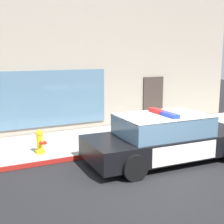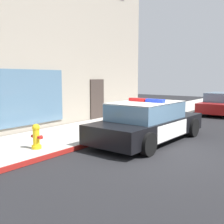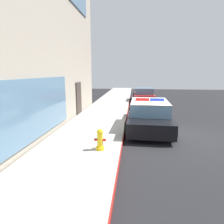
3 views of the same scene
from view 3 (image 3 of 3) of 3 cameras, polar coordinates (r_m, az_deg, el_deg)
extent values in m
plane|color=black|center=(8.67, 20.39, -7.20)|extent=(48.00, 48.00, 0.00)
cube|color=#B2ADA3|center=(8.60, -6.61, -6.15)|extent=(48.00, 2.99, 0.15)
cube|color=maroon|center=(8.40, 3.54, -6.54)|extent=(28.80, 0.04, 0.14)
cube|color=#382D28|center=(12.17, -9.86, 3.74)|extent=(1.00, 0.08, 2.10)
cube|color=black|center=(9.63, 10.83, -1.71)|extent=(4.97, 2.05, 0.60)
cube|color=silver|center=(11.13, 10.56, 0.97)|extent=(1.73, 1.90, 0.05)
cube|color=silver|center=(7.92, 11.35, -3.41)|extent=(1.44, 1.89, 0.05)
cube|color=silver|center=(9.54, 5.11, -1.68)|extent=(2.06, 0.10, 0.51)
cube|color=silver|center=(9.62, 16.54, -2.00)|extent=(2.06, 0.10, 0.51)
cube|color=yellow|center=(9.54, 5.02, -1.68)|extent=(0.22, 0.02, 0.26)
cube|color=slate|center=(9.32, 11.01, 1.42)|extent=(2.61, 1.78, 0.60)
cube|color=silver|center=(9.28, 11.08, 3.18)|extent=(2.61, 1.78, 0.04)
cube|color=red|center=(9.25, 9.00, 3.74)|extent=(0.22, 0.65, 0.11)
cube|color=blue|center=(9.29, 13.20, 3.60)|extent=(0.22, 0.65, 0.11)
cylinder|color=black|center=(11.25, 5.68, -0.47)|extent=(0.69, 0.24, 0.68)
cylinder|color=black|center=(11.32, 15.26, -0.75)|extent=(0.69, 0.24, 0.68)
cylinder|color=black|center=(8.11, 4.53, -5.25)|extent=(0.69, 0.24, 0.68)
cylinder|color=black|center=(8.21, 17.84, -5.58)|extent=(0.69, 0.24, 0.68)
cylinder|color=gold|center=(6.58, -3.54, -10.66)|extent=(0.28, 0.28, 0.10)
cylinder|color=gold|center=(6.48, -3.57, -8.41)|extent=(0.19, 0.19, 0.45)
sphere|color=gold|center=(6.38, -3.60, -5.96)|extent=(0.22, 0.22, 0.22)
cylinder|color=#B21E19|center=(6.36, -3.61, -5.30)|extent=(0.06, 0.06, 0.05)
cylinder|color=#B21E19|center=(6.45, -2.29, -8.28)|extent=(0.09, 0.10, 0.09)
cylinder|color=#B21E19|center=(6.50, -4.84, -8.16)|extent=(0.09, 0.10, 0.09)
cylinder|color=#B21E19|center=(6.62, -3.34, -8.11)|extent=(0.10, 0.12, 0.12)
cube|color=maroon|center=(18.25, 9.43, 4.56)|extent=(4.36, 1.84, 0.56)
cube|color=slate|center=(18.19, 9.48, 6.22)|extent=(2.27, 1.64, 0.56)
cylinder|color=black|center=(19.68, 6.61, 4.68)|extent=(0.64, 0.21, 0.64)
cylinder|color=black|center=(19.75, 11.87, 4.54)|extent=(0.64, 0.21, 0.64)
cylinder|color=black|center=(16.83, 6.53, 3.50)|extent=(0.64, 0.21, 0.64)
cylinder|color=black|center=(16.92, 12.67, 3.33)|extent=(0.64, 0.21, 0.64)
camera|label=1|loc=(8.90, 71.07, 6.77)|focal=49.95mm
camera|label=2|loc=(5.41, 84.24, -4.06)|focal=43.88mm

